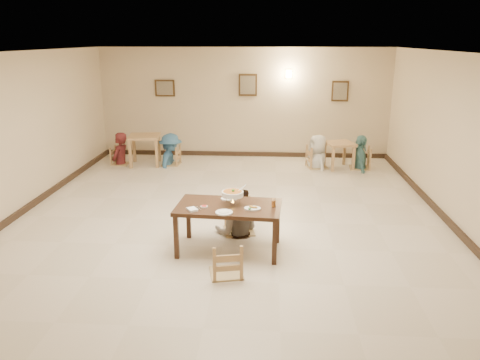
# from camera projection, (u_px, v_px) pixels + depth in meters

# --- Properties ---
(floor) EXTENTS (10.00, 10.00, 0.00)m
(floor) POSITION_uv_depth(u_px,v_px,m) (229.00, 221.00, 8.60)
(floor) COLOR beige
(floor) RESTS_ON ground
(ceiling) EXTENTS (10.00, 10.00, 0.00)m
(ceiling) POSITION_uv_depth(u_px,v_px,m) (227.00, 52.00, 7.73)
(ceiling) COLOR white
(ceiling) RESTS_ON wall_back
(wall_back) EXTENTS (10.00, 0.00, 10.00)m
(wall_back) POSITION_uv_depth(u_px,v_px,m) (244.00, 103.00, 12.94)
(wall_back) COLOR beige
(wall_back) RESTS_ON floor
(wall_front) EXTENTS (10.00, 0.00, 10.00)m
(wall_front) POSITION_uv_depth(u_px,v_px,m) (167.00, 286.00, 3.39)
(wall_front) COLOR beige
(wall_front) RESTS_ON floor
(wall_left) EXTENTS (0.00, 10.00, 10.00)m
(wall_left) POSITION_uv_depth(u_px,v_px,m) (7.00, 138.00, 8.41)
(wall_left) COLOR beige
(wall_left) RESTS_ON floor
(wall_right) EXTENTS (0.00, 10.00, 10.00)m
(wall_right) POSITION_uv_depth(u_px,v_px,m) (463.00, 144.00, 7.92)
(wall_right) COLOR beige
(wall_right) RESTS_ON floor
(baseboard_back) EXTENTS (8.00, 0.06, 0.12)m
(baseboard_back) POSITION_uv_depth(u_px,v_px,m) (244.00, 154.00, 13.33)
(baseboard_back) COLOR #302117
(baseboard_back) RESTS_ON floor
(baseboard_left) EXTENTS (0.06, 10.00, 0.12)m
(baseboard_left) POSITION_uv_depth(u_px,v_px,m) (20.00, 213.00, 8.83)
(baseboard_left) COLOR #302117
(baseboard_left) RESTS_ON floor
(baseboard_right) EXTENTS (0.06, 10.00, 0.12)m
(baseboard_right) POSITION_uv_depth(u_px,v_px,m) (450.00, 223.00, 8.34)
(baseboard_right) COLOR #302117
(baseboard_right) RESTS_ON floor
(picture_a) EXTENTS (0.55, 0.04, 0.45)m
(picture_a) POSITION_uv_depth(u_px,v_px,m) (165.00, 88.00, 12.92)
(picture_a) COLOR #3B2713
(picture_a) RESTS_ON wall_back
(picture_b) EXTENTS (0.50, 0.04, 0.60)m
(picture_b) POSITION_uv_depth(u_px,v_px,m) (248.00, 85.00, 12.75)
(picture_b) COLOR #3B2713
(picture_b) RESTS_ON wall_back
(picture_c) EXTENTS (0.45, 0.04, 0.55)m
(picture_c) POSITION_uv_depth(u_px,v_px,m) (340.00, 91.00, 12.63)
(picture_c) COLOR #3B2713
(picture_c) RESTS_ON wall_back
(wall_sconce) EXTENTS (0.16, 0.05, 0.22)m
(wall_sconce) POSITION_uv_depth(u_px,v_px,m) (289.00, 74.00, 12.59)
(wall_sconce) COLOR #FFD88C
(wall_sconce) RESTS_ON wall_back
(main_table) EXTENTS (1.66, 1.01, 0.75)m
(main_table) POSITION_uv_depth(u_px,v_px,m) (229.00, 210.00, 7.24)
(main_table) COLOR #3B2112
(main_table) RESTS_ON floor
(chair_far) EXTENTS (0.50, 0.50, 1.07)m
(chair_far) POSITION_uv_depth(u_px,v_px,m) (239.00, 203.00, 7.98)
(chair_far) COLOR tan
(chair_far) RESTS_ON floor
(chair_near) EXTENTS (0.45, 0.45, 0.97)m
(chair_near) POSITION_uv_depth(u_px,v_px,m) (226.00, 243.00, 6.53)
(chair_near) COLOR tan
(chair_near) RESTS_ON floor
(main_diner) EXTENTS (0.80, 0.63, 1.62)m
(main_diner) POSITION_uv_depth(u_px,v_px,m) (237.00, 188.00, 7.85)
(main_diner) COLOR gray
(main_diner) RESTS_ON floor
(curry_warmer) EXTENTS (0.38, 0.34, 0.30)m
(curry_warmer) POSITION_uv_depth(u_px,v_px,m) (233.00, 194.00, 7.20)
(curry_warmer) COLOR silver
(curry_warmer) RESTS_ON main_table
(rice_plate_far) EXTENTS (0.26, 0.26, 0.06)m
(rice_plate_far) POSITION_uv_depth(u_px,v_px,m) (229.00, 199.00, 7.48)
(rice_plate_far) COLOR white
(rice_plate_far) RESTS_ON main_table
(rice_plate_near) EXTENTS (0.26, 0.26, 0.06)m
(rice_plate_near) POSITION_uv_depth(u_px,v_px,m) (224.00, 212.00, 6.89)
(rice_plate_near) COLOR white
(rice_plate_near) RESTS_ON main_table
(fried_plate) EXTENTS (0.25, 0.25, 0.06)m
(fried_plate) POSITION_uv_depth(u_px,v_px,m) (252.00, 208.00, 7.05)
(fried_plate) COLOR white
(fried_plate) RESTS_ON main_table
(chili_dish) EXTENTS (0.11, 0.11, 0.02)m
(chili_dish) POSITION_uv_depth(u_px,v_px,m) (204.00, 207.00, 7.13)
(chili_dish) COLOR white
(chili_dish) RESTS_ON main_table
(napkin_cutlery) EXTENTS (0.23, 0.27, 0.03)m
(napkin_cutlery) POSITION_uv_depth(u_px,v_px,m) (193.00, 209.00, 7.00)
(napkin_cutlery) COLOR white
(napkin_cutlery) RESTS_ON main_table
(drink_glass) EXTENTS (0.07, 0.07, 0.13)m
(drink_glass) POSITION_uv_depth(u_px,v_px,m) (274.00, 203.00, 7.14)
(drink_glass) COLOR white
(drink_glass) RESTS_ON main_table
(bg_table_left) EXTENTS (0.89, 0.89, 0.79)m
(bg_table_left) POSITION_uv_depth(u_px,v_px,m) (145.00, 141.00, 12.26)
(bg_table_left) COLOR tan
(bg_table_left) RESTS_ON floor
(bg_table_right) EXTENTS (0.84, 0.84, 0.68)m
(bg_table_right) POSITION_uv_depth(u_px,v_px,m) (339.00, 147.00, 11.96)
(bg_table_right) COLOR tan
(bg_table_right) RESTS_ON floor
(bg_chair_ll) EXTENTS (0.42, 0.42, 0.90)m
(bg_chair_ll) POSITION_uv_depth(u_px,v_px,m) (120.00, 148.00, 12.33)
(bg_chair_ll) COLOR tan
(bg_chair_ll) RESTS_ON floor
(bg_chair_lr) EXTENTS (0.45, 0.45, 0.96)m
(bg_chair_lr) POSITION_uv_depth(u_px,v_px,m) (170.00, 147.00, 12.30)
(bg_chair_lr) COLOR tan
(bg_chair_lr) RESTS_ON floor
(bg_chair_rl) EXTENTS (0.50, 0.50, 1.07)m
(bg_chair_rl) POSITION_uv_depth(u_px,v_px,m) (318.00, 147.00, 12.02)
(bg_chair_rl) COLOR tan
(bg_chair_rl) RESTS_ON floor
(bg_chair_rr) EXTENTS (0.50, 0.50, 1.06)m
(bg_chair_rr) POSITION_uv_depth(u_px,v_px,m) (361.00, 148.00, 11.93)
(bg_chair_rr) COLOR tan
(bg_chair_rr) RESTS_ON floor
(bg_diner_a) EXTENTS (0.54, 0.70, 1.72)m
(bg_diner_a) POSITION_uv_depth(u_px,v_px,m) (118.00, 133.00, 12.21)
(bg_diner_a) COLOR #581C1F
(bg_diner_a) RESTS_ON floor
(bg_diner_b) EXTENTS (0.69, 1.12, 1.68)m
(bg_diner_b) POSITION_uv_depth(u_px,v_px,m) (170.00, 134.00, 12.19)
(bg_diner_b) COLOR teal
(bg_diner_b) RESTS_ON floor
(bg_diner_c) EXTENTS (0.79, 0.97, 1.72)m
(bg_diner_c) POSITION_uv_depth(u_px,v_px,m) (318.00, 135.00, 11.93)
(bg_diner_c) COLOR silver
(bg_diner_c) RESTS_ON floor
(bg_diner_d) EXTENTS (0.44, 1.03, 1.74)m
(bg_diner_d) POSITION_uv_depth(u_px,v_px,m) (362.00, 135.00, 11.83)
(bg_diner_d) COLOR #569396
(bg_diner_d) RESTS_ON floor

